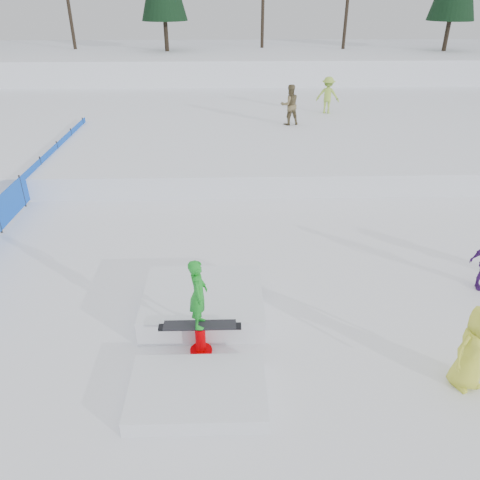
{
  "coord_description": "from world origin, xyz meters",
  "views": [
    {
      "loc": [
        0.22,
        -7.82,
        6.4
      ],
      "look_at": [
        0.5,
        2.0,
        1.1
      ],
      "focal_mm": 35.0,
      "sensor_mm": 36.0,
      "label": 1
    }
  ],
  "objects_px": {
    "spectator_yellow": "(474,348)",
    "safety_fence": "(22,191)",
    "walker_ygreen": "(328,95)",
    "walker_olive": "(290,105)",
    "jib_rail_feature": "(202,321)"
  },
  "relations": [
    {
      "from": "spectator_yellow",
      "to": "safety_fence",
      "type": "bearing_deg",
      "value": 123.73
    },
    {
      "from": "walker_ygreen",
      "to": "spectator_yellow",
      "type": "bearing_deg",
      "value": 103.93
    },
    {
      "from": "walker_olive",
      "to": "walker_ygreen",
      "type": "relative_size",
      "value": 1.02
    },
    {
      "from": "walker_ygreen",
      "to": "spectator_yellow",
      "type": "height_order",
      "value": "walker_ygreen"
    },
    {
      "from": "walker_ygreen",
      "to": "spectator_yellow",
      "type": "relative_size",
      "value": 1.05
    },
    {
      "from": "safety_fence",
      "to": "walker_olive",
      "type": "xyz_separation_m",
      "value": [
        9.62,
        7.25,
        1.15
      ]
    },
    {
      "from": "safety_fence",
      "to": "spectator_yellow",
      "type": "relative_size",
      "value": 9.51
    },
    {
      "from": "jib_rail_feature",
      "to": "walker_olive",
      "type": "bearing_deg",
      "value": 76.0
    },
    {
      "from": "spectator_yellow",
      "to": "jib_rail_feature",
      "type": "bearing_deg",
      "value": 142.67
    },
    {
      "from": "safety_fence",
      "to": "walker_ygreen",
      "type": "bearing_deg",
      "value": 38.78
    },
    {
      "from": "walker_ygreen",
      "to": "jib_rail_feature",
      "type": "bearing_deg",
      "value": 87.23
    },
    {
      "from": "spectator_yellow",
      "to": "walker_ygreen",
      "type": "bearing_deg",
      "value": 67.92
    },
    {
      "from": "safety_fence",
      "to": "spectator_yellow",
      "type": "distance_m",
      "value": 13.74
    },
    {
      "from": "jib_rail_feature",
      "to": "walker_ygreen",
      "type": "bearing_deg",
      "value": 70.69
    },
    {
      "from": "safety_fence",
      "to": "spectator_yellow",
      "type": "height_order",
      "value": "spectator_yellow"
    }
  ]
}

